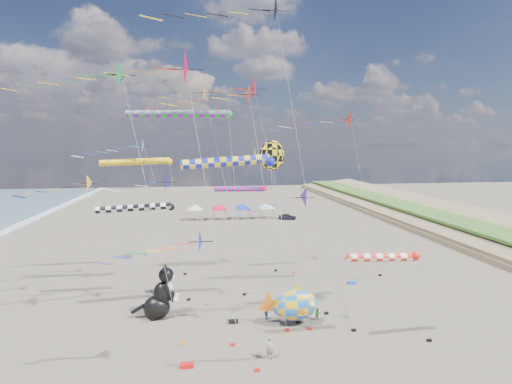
{
  "coord_description": "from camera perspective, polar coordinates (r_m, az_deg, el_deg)",
  "views": [
    {
      "loc": [
        -5.43,
        -22.85,
        15.43
      ],
      "look_at": [
        -0.29,
        12.0,
        11.35
      ],
      "focal_mm": 28.0,
      "sensor_mm": 36.0,
      "label": 1
    }
  ],
  "objects": [
    {
      "name": "windsock_5",
      "position": [
        39.96,
        -16.53,
        -2.25
      ],
      "size": [
        8.71,
        0.7,
        9.87
      ],
      "color": "black",
      "rests_on": "ground"
    },
    {
      "name": "windsock_1",
      "position": [
        33.58,
        -3.58,
        4.26
      ],
      "size": [
        9.2,
        0.88,
        14.55
      ],
      "color": "#141ECA",
      "rests_on": "ground"
    },
    {
      "name": "tent_row",
      "position": [
        84.04,
        -3.57,
        -1.8
      ],
      "size": [
        19.2,
        4.2,
        3.8
      ],
      "color": "silver",
      "rests_on": "ground"
    },
    {
      "name": "delta_kite_6",
      "position": [
        40.27,
        -8.02,
        13.57
      ],
      "size": [
        11.87,
        2.13,
        21.77
      ],
      "color": "#FD9E17",
      "rests_on": "ground"
    },
    {
      "name": "delta_kite_3",
      "position": [
        26.29,
        -9.89,
        -7.21
      ],
      "size": [
        9.55,
        1.74,
        10.45
      ],
      "color": "#1E17D5",
      "rests_on": "ground"
    },
    {
      "name": "kite_bag_2",
      "position": [
        30.8,
        -9.86,
        -23.24
      ],
      "size": [
        0.9,
        0.44,
        0.3
      ],
      "primitive_type": "cube",
      "color": "red",
      "rests_on": "ground"
    },
    {
      "name": "fish_inflatable",
      "position": [
        35.76,
        5.56,
        -15.81
      ],
      "size": [
        5.42,
        2.5,
        3.86
      ],
      "color": "blue",
      "rests_on": "ground"
    },
    {
      "name": "delta_kite_8",
      "position": [
        31.8,
        7.85,
        -1.08
      ],
      "size": [
        8.46,
        1.76,
        12.45
      ],
      "color": "#56259D",
      "rests_on": "ground"
    },
    {
      "name": "delta_kite_9",
      "position": [
        46.85,
        0.16,
        14.29
      ],
      "size": [
        15.53,
        3.05,
        23.45
      ],
      "color": "red",
      "rests_on": "ground"
    },
    {
      "name": "child_green",
      "position": [
        37.54,
        8.81,
        -16.82
      ],
      "size": [
        0.61,
        0.51,
        1.11
      ],
      "primitive_type": "imported",
      "rotation": [
        0.0,
        0.0,
        0.18
      ],
      "color": "#1E781F",
      "rests_on": "ground"
    },
    {
      "name": "cat_inflatable",
      "position": [
        37.99,
        -13.65,
        -13.56
      ],
      "size": [
        3.63,
        1.82,
        4.9
      ],
      "primitive_type": null,
      "rotation": [
        0.0,
        0.0,
        -0.0
      ],
      "color": "black",
      "rests_on": "ground"
    },
    {
      "name": "windsock_3",
      "position": [
        47.76,
        -16.43,
        4.09
      ],
      "size": [
        9.39,
        0.78,
        14.01
      ],
      "color": "#FFB215",
      "rests_on": "ground"
    },
    {
      "name": "delta_kite_2",
      "position": [
        30.86,
        -18.07,
        15.23
      ],
      "size": [
        10.45,
        2.27,
        21.67
      ],
      "color": "#127B41",
      "rests_on": "ground"
    },
    {
      "name": "kite_bag_1",
      "position": [
        47.15,
        13.51,
        -12.49
      ],
      "size": [
        0.9,
        0.44,
        0.3
      ],
      "primitive_type": "cube",
      "color": "blue",
      "rests_on": "ground"
    },
    {
      "name": "delta_kite_0",
      "position": [
        37.98,
        -13.76,
        1.02
      ],
      "size": [
        10.63,
        2.09,
        13.22
      ],
      "color": "#0606DC",
      "rests_on": "ground"
    },
    {
      "name": "delta_kite_10",
      "position": [
        29.81,
        -9.55,
        16.99
      ],
      "size": [
        12.54,
        2.89,
        22.53
      ],
      "color": "#EE013A",
      "rests_on": "ground"
    },
    {
      "name": "parked_car",
      "position": [
        84.27,
        4.51,
        -3.51
      ],
      "size": [
        4.01,
        2.29,
        1.29
      ],
      "primitive_type": "imported",
      "rotation": [
        0.0,
        0.0,
        1.36
      ],
      "color": "#26262D",
      "rests_on": "ground"
    },
    {
      "name": "delta_kite_5",
      "position": [
        31.48,
        -2.45,
        13.39
      ],
      "size": [
        10.37,
        1.94,
        20.51
      ],
      "color": "red",
      "rests_on": "ground"
    },
    {
      "name": "windsock_4",
      "position": [
        47.64,
        -1.94,
        0.35
      ],
      "size": [
        7.62,
        0.66,
        10.65
      ],
      "color": "#E51040",
      "rests_on": "ground"
    },
    {
      "name": "person_adult",
      "position": [
        31.04,
        2.03,
        -21.38
      ],
      "size": [
        0.72,
        0.57,
        1.74
      ],
      "primitive_type": "imported",
      "rotation": [
        0.0,
        0.0,
        0.27
      ],
      "color": "gray",
      "rests_on": "ground"
    },
    {
      "name": "delta_kite_7",
      "position": [
        36.33,
        2.64,
        24.75
      ],
      "size": [
        14.62,
        2.6,
        28.34
      ],
      "color": "black",
      "rests_on": "ground"
    },
    {
      "name": "delta_kite_11",
      "position": [
        46.47,
        12.28,
        9.76
      ],
      "size": [
        13.08,
        2.27,
        19.57
      ],
      "color": "red",
      "rests_on": "ground"
    },
    {
      "name": "kite_bag_0",
      "position": [
        36.73,
        -3.31,
        -17.99
      ],
      "size": [
        0.9,
        0.44,
        0.3
      ],
      "primitive_type": "cube",
      "color": "black",
      "rests_on": "ground"
    },
    {
      "name": "delta_kite_1",
      "position": [
        41.11,
        -22.62,
        0.8
      ],
      "size": [
        10.95,
        1.83,
        12.92
      ],
      "color": "#FFAD1F",
      "rests_on": "ground"
    },
    {
      "name": "delta_kite_4",
      "position": [
        48.07,
        -17.71,
        5.87
      ],
      "size": [
        11.87,
        1.74,
        16.36
      ],
      "color": "#2190CB",
      "rests_on": "ground"
    },
    {
      "name": "angelfish_kite",
      "position": [
        35.1,
        1.97,
        5.01
      ],
      "size": [
        3.74,
        3.02,
        15.89
      ],
      "color": "yellow",
      "rests_on": "ground"
    },
    {
      "name": "windsock_2",
      "position": [
        39.8,
        -10.49,
        10.81
      ],
      "size": [
        11.48,
        0.8,
        18.88
      ],
      "color": "green",
      "rests_on": "ground"
    },
    {
      "name": "child_blue",
      "position": [
        37.23,
        1.5,
        -17.02
      ],
      "size": [
        0.63,
        0.54,
        1.02
      ],
      "primitive_type": "imported",
      "rotation": [
        0.0,
        0.0,
        0.6
      ],
      "color": "#243DA5",
      "rests_on": "ground"
    },
    {
      "name": "windsock_0",
      "position": [
        32.19,
        18.0,
        -8.92
      ],
      "size": [
        7.32,
        0.67,
        7.38
      ],
      "color": "red",
      "rests_on": "ground"
    }
  ]
}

